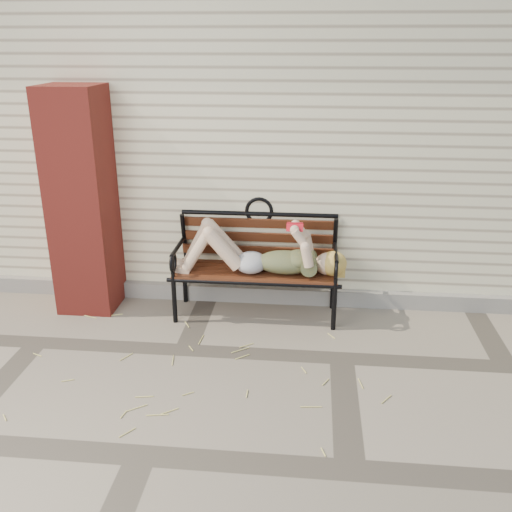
# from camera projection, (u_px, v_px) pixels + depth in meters

# --- Properties ---
(ground) EXTENTS (80.00, 80.00, 0.00)m
(ground) POSITION_uv_depth(u_px,v_px,m) (342.00, 358.00, 4.48)
(ground) COLOR gray
(ground) RESTS_ON ground
(house_wall) EXTENTS (8.00, 4.00, 3.00)m
(house_wall) POSITION_uv_depth(u_px,v_px,m) (338.00, 116.00, 6.73)
(house_wall) COLOR #F2E9BD
(house_wall) RESTS_ON ground
(foundation_strip) EXTENTS (8.00, 0.10, 0.15)m
(foundation_strip) POSITION_uv_depth(u_px,v_px,m) (338.00, 297.00, 5.36)
(foundation_strip) COLOR gray
(foundation_strip) RESTS_ON ground
(brick_pillar) EXTENTS (0.50, 0.50, 2.00)m
(brick_pillar) POSITION_uv_depth(u_px,v_px,m) (82.00, 202.00, 5.04)
(brick_pillar) COLOR maroon
(brick_pillar) RESTS_ON ground
(garden_bench) EXTENTS (1.58, 0.63, 1.02)m
(garden_bench) POSITION_uv_depth(u_px,v_px,m) (257.00, 252.00, 5.08)
(garden_bench) COLOR black
(garden_bench) RESTS_ON ground
(reading_woman) EXTENTS (1.49, 0.34, 0.47)m
(reading_woman) POSITION_uv_depth(u_px,v_px,m) (257.00, 253.00, 4.95)
(reading_woman) COLOR #092C3F
(reading_woman) RESTS_ON ground
(straw_scatter) EXTENTS (2.82, 1.76, 0.01)m
(straw_scatter) POSITION_uv_depth(u_px,v_px,m) (230.00, 376.00, 4.23)
(straw_scatter) COLOR #D7CA69
(straw_scatter) RESTS_ON ground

